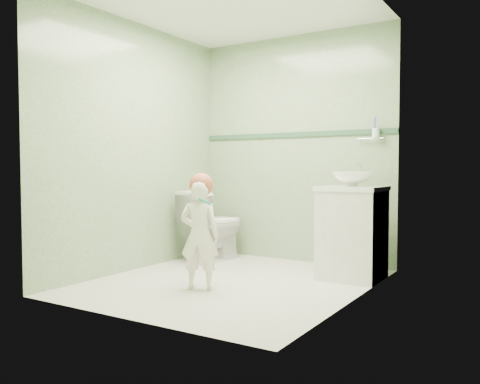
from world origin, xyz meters
The scene contains 12 objects.
ground centered at (0.00, 0.00, 0.00)m, with size 2.50×2.50×0.00m, color silver.
room_shell centered at (0.00, 0.00, 1.20)m, with size 2.50×2.54×2.40m.
trim_stripe centered at (0.00, 1.24, 1.35)m, with size 2.20×0.02×0.05m, color #2F543A.
vanity centered at (0.84, 0.70, 0.40)m, with size 0.52×0.50×0.80m, color beige.
counter centered at (0.84, 0.70, 0.81)m, with size 0.54×0.52×0.04m, color white.
basin centered at (0.84, 0.70, 0.89)m, with size 0.37×0.37×0.13m, color white.
faucet centered at (0.84, 0.89, 0.97)m, with size 0.03×0.13×0.18m.
cup_holder centered at (0.89, 1.18, 1.33)m, with size 0.26×0.07×0.21m.
toilet centered at (-0.74, 0.80, 0.38)m, with size 0.42×0.74×0.76m, color white.
toddler centered at (-0.09, -0.34, 0.44)m, with size 0.32×0.21×0.89m, color white.
hair_cap centered at (-0.09, -0.31, 0.85)m, with size 0.20×0.20×0.20m, color #B0563C.
teal_toothbrush centered at (0.03, -0.43, 0.73)m, with size 0.10×0.14×0.08m.
Camera 1 is at (2.32, -3.59, 0.98)m, focal length 37.24 mm.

